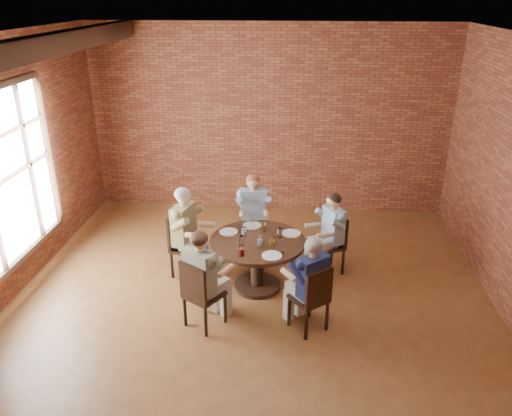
# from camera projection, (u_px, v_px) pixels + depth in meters

# --- Properties ---
(floor) EXTENTS (7.00, 7.00, 0.00)m
(floor) POSITION_uv_depth(u_px,v_px,m) (249.00, 313.00, 6.52)
(floor) COLOR brown
(floor) RESTS_ON ground
(ceiling) EXTENTS (7.00, 7.00, 0.00)m
(ceiling) POSITION_uv_depth(u_px,v_px,m) (248.00, 40.00, 5.15)
(ceiling) COLOR beige
(ceiling) RESTS_ON wall_back
(wall_back) EXTENTS (7.00, 0.00, 7.00)m
(wall_back) POSITION_uv_depth(u_px,v_px,m) (268.00, 121.00, 9.03)
(wall_back) COLOR brown
(wall_back) RESTS_ON ground
(ceiling_beam) EXTENTS (0.22, 6.90, 0.26)m
(ceiling_beam) POSITION_uv_depth(u_px,v_px,m) (23.00, 51.00, 5.40)
(ceiling_beam) COLOR black
(ceiling_beam) RESTS_ON ceiling
(window) EXTENTS (0.10, 2.16, 2.36)m
(window) POSITION_uv_depth(u_px,v_px,m) (9.00, 177.00, 6.48)
(window) COLOR white
(window) RESTS_ON wall_left
(dining_table) EXTENTS (1.31, 1.31, 0.75)m
(dining_table) POSITION_uv_depth(u_px,v_px,m) (257.00, 254.00, 6.87)
(dining_table) COLOR black
(dining_table) RESTS_ON floor
(chair_a) EXTENTS (0.52, 0.52, 0.89)m
(chair_a) POSITION_uv_depth(u_px,v_px,m) (333.00, 241.00, 7.32)
(chair_a) COLOR black
(chair_a) RESTS_ON floor
(diner_a) EXTENTS (0.74, 0.70, 1.25)m
(diner_a) POSITION_uv_depth(u_px,v_px,m) (329.00, 234.00, 7.24)
(diner_a) COLOR #396494
(diner_a) RESTS_ON floor
(chair_b) EXTENTS (0.47, 0.47, 0.92)m
(chair_b) POSITION_uv_depth(u_px,v_px,m) (253.00, 222.00, 7.91)
(chair_b) COLOR black
(chair_b) RESTS_ON floor
(diner_b) EXTENTS (0.60, 0.70, 1.31)m
(diner_b) POSITION_uv_depth(u_px,v_px,m) (253.00, 215.00, 7.77)
(diner_b) COLOR #8A9AAF
(diner_b) RESTS_ON floor
(chair_c) EXTENTS (0.54, 0.54, 0.95)m
(chair_c) POSITION_uv_depth(u_px,v_px,m) (183.00, 242.00, 7.25)
(chair_c) COLOR black
(chair_c) RESTS_ON floor
(diner_c) EXTENTS (0.79, 0.70, 1.36)m
(diner_c) POSITION_uv_depth(u_px,v_px,m) (188.00, 233.00, 7.15)
(diner_c) COLOR brown
(diner_c) RESTS_ON floor
(chair_d) EXTENTS (0.57, 0.57, 0.92)m
(chair_d) POSITION_uv_depth(u_px,v_px,m) (199.00, 293.00, 6.05)
(chair_d) COLOR black
(chair_d) RESTS_ON floor
(diner_d) EXTENTS (0.77, 0.81, 1.31)m
(diner_d) POSITION_uv_depth(u_px,v_px,m) (204.00, 279.00, 6.05)
(diner_d) COLOR tan
(diner_d) RESTS_ON floor
(chair_e) EXTENTS (0.55, 0.55, 0.90)m
(chair_e) POSITION_uv_depth(u_px,v_px,m) (313.00, 297.00, 5.99)
(chair_e) COLOR black
(chair_e) RESTS_ON floor
(diner_e) EXTENTS (0.75, 0.77, 1.26)m
(diner_e) POSITION_uv_depth(u_px,v_px,m) (309.00, 284.00, 5.99)
(diner_e) COLOR #1B224C
(diner_e) RESTS_ON floor
(plate_a) EXTENTS (0.26, 0.26, 0.01)m
(plate_a) POSITION_uv_depth(u_px,v_px,m) (292.00, 233.00, 6.96)
(plate_a) COLOR white
(plate_a) RESTS_ON dining_table
(plate_b) EXTENTS (0.26, 0.26, 0.01)m
(plate_b) POSITION_uv_depth(u_px,v_px,m) (252.00, 225.00, 7.19)
(plate_b) COLOR white
(plate_b) RESTS_ON dining_table
(plate_c) EXTENTS (0.26, 0.26, 0.01)m
(plate_c) POSITION_uv_depth(u_px,v_px,m) (229.00, 232.00, 7.00)
(plate_c) COLOR white
(plate_c) RESTS_ON dining_table
(plate_d) EXTENTS (0.26, 0.26, 0.01)m
(plate_d) POSITION_uv_depth(u_px,v_px,m) (272.00, 256.00, 6.38)
(plate_d) COLOR white
(plate_d) RESTS_ON dining_table
(glass_a) EXTENTS (0.07, 0.07, 0.14)m
(glass_a) POSITION_uv_depth(u_px,v_px,m) (280.00, 233.00, 6.83)
(glass_a) COLOR white
(glass_a) RESTS_ON dining_table
(glass_b) EXTENTS (0.07, 0.07, 0.14)m
(glass_b) POSITION_uv_depth(u_px,v_px,m) (263.00, 226.00, 7.02)
(glass_b) COLOR white
(glass_b) RESTS_ON dining_table
(glass_c) EXTENTS (0.07, 0.07, 0.14)m
(glass_c) POSITION_uv_depth(u_px,v_px,m) (252.00, 224.00, 7.10)
(glass_c) COLOR white
(glass_c) RESTS_ON dining_table
(glass_d) EXTENTS (0.07, 0.07, 0.14)m
(glass_d) POSITION_uv_depth(u_px,v_px,m) (244.00, 232.00, 6.85)
(glass_d) COLOR white
(glass_d) RESTS_ON dining_table
(glass_e) EXTENTS (0.07, 0.07, 0.14)m
(glass_e) POSITION_uv_depth(u_px,v_px,m) (242.00, 240.00, 6.62)
(glass_e) COLOR white
(glass_e) RESTS_ON dining_table
(glass_f) EXTENTS (0.07, 0.07, 0.14)m
(glass_f) POSITION_uv_depth(u_px,v_px,m) (241.00, 251.00, 6.37)
(glass_f) COLOR white
(glass_f) RESTS_ON dining_table
(glass_g) EXTENTS (0.07, 0.07, 0.14)m
(glass_g) POSITION_uv_depth(u_px,v_px,m) (260.00, 241.00, 6.62)
(glass_g) COLOR white
(glass_g) RESTS_ON dining_table
(glass_h) EXTENTS (0.07, 0.07, 0.14)m
(glass_h) POSITION_uv_depth(u_px,v_px,m) (272.00, 241.00, 6.61)
(glass_h) COLOR white
(glass_h) RESTS_ON dining_table
(smartphone) EXTENTS (0.10, 0.16, 0.01)m
(smartphone) POSITION_uv_depth(u_px,v_px,m) (281.00, 254.00, 6.42)
(smartphone) COLOR black
(smartphone) RESTS_ON dining_table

